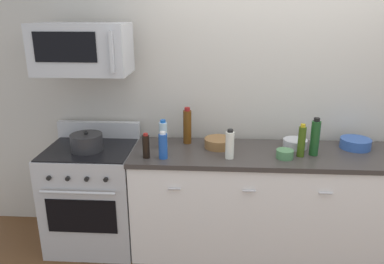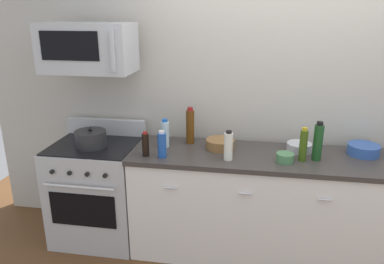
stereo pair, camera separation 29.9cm
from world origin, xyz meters
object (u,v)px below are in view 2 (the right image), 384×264
object	(u,v)px
bottle_soda_blue	(162,145)
bowl_steel_prep	(299,147)
bottle_water_clear	(165,134)
range_oven	(98,190)
bowl_green_glaze	(285,157)
bowl_blue_mixing	(363,149)
microwave	(88,48)
stockpot	(91,139)
bottle_soy_sauce_dark	(146,144)
bottle_wine_green	(318,142)
bottle_wine_amber	(190,126)
bottle_vinegar_white	(228,146)
bottle_olive_oil	(303,145)
bowl_wooden_salad	(220,143)

from	to	relation	value
bottle_soda_blue	bowl_steel_prep	size ratio (longest dim) A/B	1.09
bottle_water_clear	range_oven	bearing A→B (deg)	-175.62
bowl_green_glaze	bowl_blue_mixing	bearing A→B (deg)	22.38
microwave	stockpot	bearing A→B (deg)	-90.13
microwave	bottle_soy_sauce_dark	size ratio (longest dim) A/B	3.65
bottle_wine_green	bottle_soy_sauce_dark	bearing A→B (deg)	-173.90
bowl_green_glaze	bottle_water_clear	bearing A→B (deg)	170.25
bottle_water_clear	bottle_wine_amber	bearing A→B (deg)	34.34
bottle_vinegar_white	bowl_green_glaze	size ratio (longest dim) A/B	1.77
bottle_soda_blue	stockpot	xyz separation A→B (m)	(-0.66, 0.13, -0.03)
bottle_soy_sauce_dark	bowl_green_glaze	world-z (taller)	bottle_soy_sauce_dark
bottle_soy_sauce_dark	bottle_olive_oil	distance (m)	1.24
microwave	stockpot	size ratio (longest dim) A/B	2.80
bowl_steel_prep	range_oven	bearing A→B (deg)	-175.87
bottle_soy_sauce_dark	bottle_soda_blue	bearing A→B (deg)	-2.25
bowl_wooden_salad	bottle_water_clear	bearing A→B (deg)	-175.01
bottle_wine_green	bottle_vinegar_white	bearing A→B (deg)	-170.46
bottle_wine_amber	bowl_wooden_salad	xyz separation A→B (m)	(0.28, -0.09, -0.11)
range_oven	bottle_soy_sauce_dark	xyz separation A→B (m)	(0.53, -0.18, 0.55)
microwave	bowl_blue_mixing	bearing A→B (deg)	2.40
bottle_water_clear	bowl_blue_mixing	xyz separation A→B (m)	(1.64, 0.09, -0.07)
bottle_wine_green	bottle_soda_blue	bearing A→B (deg)	-172.97
bottle_soda_blue	bowl_steel_prep	world-z (taller)	bottle_soda_blue
bottle_water_clear	bowl_blue_mixing	distance (m)	1.64
bottle_soda_blue	bottle_wine_green	size ratio (longest dim) A/B	0.71
bottle_soda_blue	bottle_vinegar_white	world-z (taller)	bottle_vinegar_white
bottle_wine_green	stockpot	size ratio (longest dim) A/B	1.17
microwave	bowl_blue_mixing	world-z (taller)	microwave
bottle_wine_amber	bowl_green_glaze	distance (m)	0.87
microwave	bottle_soda_blue	size ratio (longest dim) A/B	3.36
microwave	bowl_green_glaze	xyz separation A→B (m)	(1.63, -0.17, -0.79)
bowl_blue_mixing	bottle_vinegar_white	bearing A→B (deg)	-164.95
bowl_steel_prep	bottle_wine_amber	bearing A→B (deg)	176.63
microwave	bottle_olive_oil	bearing A→B (deg)	-3.89
bottle_vinegar_white	bowl_blue_mixing	bearing A→B (deg)	15.05
bottle_water_clear	bottle_wine_green	world-z (taller)	bottle_wine_green
bottle_soy_sauce_dark	bottle_vinegar_white	bearing A→B (deg)	2.49
range_oven	bottle_wine_amber	bearing A→B (deg)	12.40
range_oven	bottle_vinegar_white	xyz separation A→B (m)	(1.19, -0.15, 0.57)
microwave	bottle_water_clear	xyz separation A→B (m)	(0.63, 0.00, -0.71)
bowl_blue_mixing	bottle_wine_green	bearing A→B (deg)	-156.04
range_oven	bowl_steel_prep	world-z (taller)	range_oven
microwave	bowl_green_glaze	distance (m)	1.82
bottle_water_clear	bowl_wooden_salad	distance (m)	0.48
bottle_wine_green	bowl_wooden_salad	size ratio (longest dim) A/B	1.29
bottle_wine_green	bowl_steel_prep	size ratio (longest dim) A/B	1.53
range_oven	bottle_water_clear	distance (m)	0.85
bowl_steel_prep	stockpot	size ratio (longest dim) A/B	0.77
bottle_soda_blue	bowl_green_glaze	size ratio (longest dim) A/B	1.63
bottle_olive_oil	bottle_vinegar_white	world-z (taller)	bottle_olive_oil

